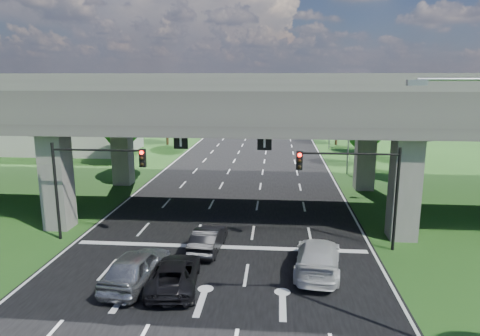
# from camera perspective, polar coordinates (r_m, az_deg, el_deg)

# --- Properties ---
(ground) EXTENTS (160.00, 160.00, 0.00)m
(ground) POSITION_cam_1_polar(r_m,az_deg,el_deg) (22.37, -3.92, -13.92)
(ground) COLOR #224917
(ground) RESTS_ON ground
(road) EXTENTS (18.00, 120.00, 0.03)m
(road) POSITION_cam_1_polar(r_m,az_deg,el_deg) (31.59, -1.13, -6.01)
(road) COLOR black
(road) RESTS_ON ground
(overpass) EXTENTS (80.00, 15.00, 10.00)m
(overpass) POSITION_cam_1_polar(r_m,az_deg,el_deg) (32.09, -0.81, 8.68)
(overpass) COLOR #33312F
(overpass) RESTS_ON ground
(warehouse) EXTENTS (20.00, 10.00, 4.00)m
(warehouse) POSITION_cam_1_polar(r_m,az_deg,el_deg) (62.65, -22.94, 3.90)
(warehouse) COLOR #9E9E99
(warehouse) RESTS_ON ground
(signal_right) EXTENTS (5.76, 0.54, 6.00)m
(signal_right) POSITION_cam_1_polar(r_m,az_deg,el_deg) (24.89, 15.51, -1.41)
(signal_right) COLOR black
(signal_right) RESTS_ON ground
(signal_left) EXTENTS (5.76, 0.54, 6.00)m
(signal_left) POSITION_cam_1_polar(r_m,az_deg,el_deg) (26.84, -19.45, -0.71)
(signal_left) COLOR black
(signal_left) RESTS_ON ground
(streetlight_far) EXTENTS (3.38, 0.25, 10.00)m
(streetlight_far) POSITION_cam_1_polar(r_m,az_deg,el_deg) (44.59, 13.91, 6.58)
(streetlight_far) COLOR gray
(streetlight_far) RESTS_ON ground
(streetlight_beyond) EXTENTS (3.38, 0.25, 10.00)m
(streetlight_beyond) POSITION_cam_1_polar(r_m,az_deg,el_deg) (60.40, 11.61, 8.00)
(streetlight_beyond) COLOR gray
(streetlight_beyond) RESTS_ON ground
(tree_left_near) EXTENTS (4.50, 4.50, 7.80)m
(tree_left_near) POSITION_cam_1_polar(r_m,az_deg,el_deg) (49.23, -15.56, 5.76)
(tree_left_near) COLOR black
(tree_left_near) RESTS_ON ground
(tree_left_mid) EXTENTS (3.91, 3.90, 6.76)m
(tree_left_mid) POSITION_cam_1_polar(r_m,az_deg,el_deg) (57.80, -15.58, 5.97)
(tree_left_mid) COLOR black
(tree_left_mid) RESTS_ON ground
(tree_left_far) EXTENTS (4.80, 4.80, 8.32)m
(tree_left_far) POSITION_cam_1_polar(r_m,az_deg,el_deg) (64.12, -9.75, 7.65)
(tree_left_far) COLOR black
(tree_left_far) RESTS_ON ground
(tree_right_near) EXTENTS (4.20, 4.20, 7.28)m
(tree_right_near) POSITION_cam_1_polar(r_m,az_deg,el_deg) (49.16, 16.54, 5.32)
(tree_right_near) COLOR black
(tree_right_near) RESTS_ON ground
(tree_right_mid) EXTENTS (3.91, 3.90, 6.76)m
(tree_right_mid) POSITION_cam_1_polar(r_m,az_deg,el_deg) (57.61, 17.90, 5.82)
(tree_right_mid) COLOR black
(tree_right_mid) RESTS_ON ground
(tree_right_far) EXTENTS (4.50, 4.50, 7.80)m
(tree_right_far) POSITION_cam_1_polar(r_m,az_deg,el_deg) (64.68, 12.90, 7.27)
(tree_right_far) COLOR black
(tree_right_far) RESTS_ON ground
(car_silver) EXTENTS (2.58, 5.18, 1.69)m
(car_silver) POSITION_cam_1_polar(r_m,az_deg,el_deg) (21.53, -13.57, -12.74)
(car_silver) COLOR #A7A9AF
(car_silver) RESTS_ON road
(car_dark) EXTENTS (1.76, 4.30, 1.39)m
(car_dark) POSITION_cam_1_polar(r_m,az_deg,el_deg) (24.80, -4.28, -9.44)
(car_dark) COLOR black
(car_dark) RESTS_ON road
(car_white) EXTENTS (2.85, 5.64, 1.57)m
(car_white) POSITION_cam_1_polar(r_m,az_deg,el_deg) (22.52, 10.33, -11.63)
(car_white) COLOR silver
(car_white) RESTS_ON road
(car_trailing) EXTENTS (2.75, 5.03, 1.34)m
(car_trailing) POSITION_cam_1_polar(r_m,az_deg,el_deg) (20.98, -8.77, -13.76)
(car_trailing) COLOR black
(car_trailing) RESTS_ON road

